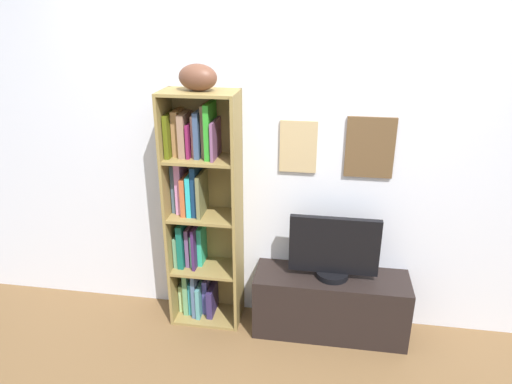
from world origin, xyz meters
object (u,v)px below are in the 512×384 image
object	(u,v)px
bookshelf	(198,212)
television	(334,249)
football	(198,77)
tv_stand	(330,304)

from	to	relation	value
bookshelf	television	distance (m)	0.96
football	tv_stand	xyz separation A→B (m)	(0.89, -0.03, -1.54)
tv_stand	television	world-z (taller)	television
television	tv_stand	bearing A→B (deg)	-90.00
tv_stand	television	distance (m)	0.44
television	bookshelf	bearing A→B (deg)	176.21
bookshelf	football	distance (m)	0.92
tv_stand	football	bearing A→B (deg)	178.13
bookshelf	football	xyz separation A→B (m)	(0.05, -0.03, 0.92)
football	television	world-z (taller)	football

